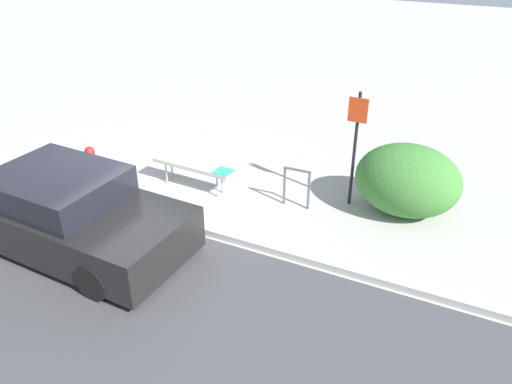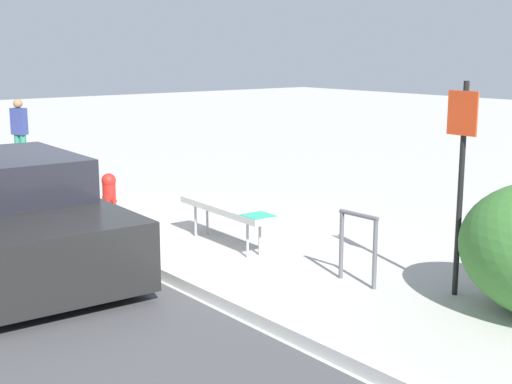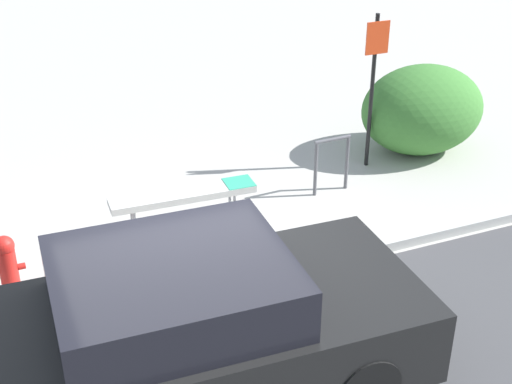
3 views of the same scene
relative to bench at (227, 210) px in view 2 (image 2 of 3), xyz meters
name	(u,v)px [view 2 (image 2 of 3)]	position (x,y,z in m)	size (l,w,h in m)	color
ground_plane	(121,256)	(-0.43, -1.37, -0.50)	(60.00, 60.00, 0.00)	#ADAAA3
curb	(121,251)	(-0.43, -1.37, -0.44)	(60.00, 0.20, 0.13)	#B7B7B2
bench	(227,210)	(0.00, 0.00, 0.00)	(1.85, 0.43, 0.56)	#99999E
bike_rack	(358,241)	(2.21, 0.23, 0.00)	(0.55, 0.07, 0.83)	#515156
sign_post	(461,169)	(3.12, 0.79, 0.88)	(0.36, 0.08, 2.30)	black
fire_hydrant	(109,196)	(-2.19, -0.63, -0.09)	(0.36, 0.22, 0.77)	red
pedestrian	(20,130)	(-8.36, 0.26, 0.31)	(0.39, 0.33, 1.52)	#267259
parked_car_near	(5,218)	(-0.79, -2.70, 0.13)	(4.27, 2.02, 1.38)	black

